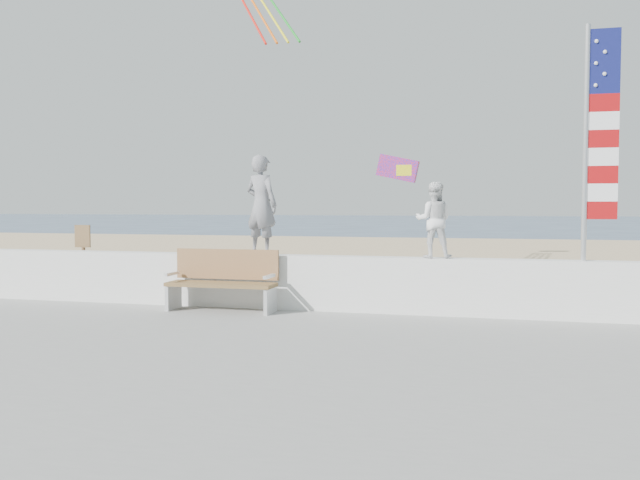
# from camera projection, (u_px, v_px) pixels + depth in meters

# --- Properties ---
(ground) EXTENTS (220.00, 220.00, 0.00)m
(ground) POSITION_uv_depth(u_px,v_px,m) (273.00, 344.00, 9.32)
(ground) COLOR #334966
(ground) RESTS_ON ground
(sand) EXTENTS (90.00, 40.00, 0.08)m
(sand) POSITION_uv_depth(u_px,v_px,m) (380.00, 275.00, 18.02)
(sand) COLOR tan
(sand) RESTS_ON ground
(boardwalk) EXTENTS (50.00, 12.40, 0.10)m
(boardwalk) POSITION_uv_depth(u_px,v_px,m) (116.00, 427.00, 5.45)
(boardwalk) COLOR gray
(boardwalk) RESTS_ON sand
(seawall) EXTENTS (30.00, 0.35, 0.90)m
(seawall) POSITION_uv_depth(u_px,v_px,m) (311.00, 283.00, 11.22)
(seawall) COLOR white
(seawall) RESTS_ON boardwalk
(adult) EXTENTS (0.71, 0.59, 1.67)m
(adult) POSITION_uv_depth(u_px,v_px,m) (261.00, 205.00, 11.37)
(adult) COLOR gray
(adult) RESTS_ON seawall
(child) EXTENTS (0.61, 0.49, 1.20)m
(child) POSITION_uv_depth(u_px,v_px,m) (434.00, 220.00, 10.67)
(child) COLOR white
(child) RESTS_ON seawall
(bench) EXTENTS (1.80, 0.57, 1.00)m
(bench) POSITION_uv_depth(u_px,v_px,m) (223.00, 280.00, 11.13)
(bench) COLOR brown
(bench) RESTS_ON boardwalk
(flag) EXTENTS (0.50, 0.08, 3.50)m
(flag) POSITION_uv_depth(u_px,v_px,m) (595.00, 132.00, 10.01)
(flag) COLOR silver
(flag) RESTS_ON seawall
(parafoil_kite) EXTENTS (0.93, 0.25, 0.64)m
(parafoil_kite) POSITION_uv_depth(u_px,v_px,m) (399.00, 169.00, 14.71)
(parafoil_kite) COLOR red
(parafoil_kite) RESTS_ON ground
(sign) EXTENTS (0.32, 0.07, 1.46)m
(sign) POSITION_uv_depth(u_px,v_px,m) (83.00, 257.00, 12.74)
(sign) COLOR olive
(sign) RESTS_ON sand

